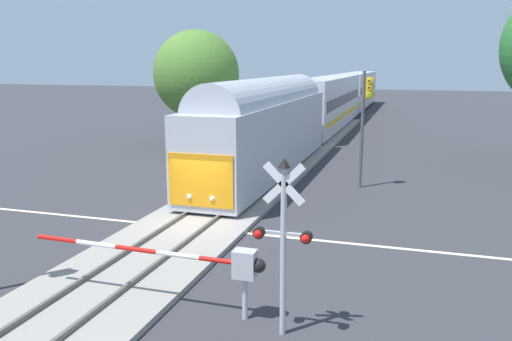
{
  "coord_description": "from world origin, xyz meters",
  "views": [
    {
      "loc": [
        8.06,
        -17.76,
        6.28
      ],
      "look_at": [
        1.97,
        1.98,
        2.0
      ],
      "focal_mm": 36.64,
      "sensor_mm": 36.0,
      "label": 1
    }
  ],
  "objects": [
    {
      "name": "railway_track",
      "position": [
        0.0,
        0.0,
        0.1
      ],
      "size": [
        4.4,
        80.0,
        0.32
      ],
      "color": "gray",
      "rests_on": "ground"
    },
    {
      "name": "oak_behind_train",
      "position": [
        -7.89,
        18.82,
        5.41
      ],
      "size": [
        6.4,
        6.4,
        8.69
      ],
      "color": "brown",
      "rests_on": "ground"
    },
    {
      "name": "crossing_signal_mast",
      "position": [
        5.33,
        -6.82,
        2.57
      ],
      "size": [
        1.36,
        0.44,
        4.22
      ],
      "color": "#B2B2B7",
      "rests_on": "ground"
    },
    {
      "name": "traffic_signal_far_side",
      "position": [
        5.6,
        8.69,
        3.93
      ],
      "size": [
        0.53,
        0.38,
        5.88
      ],
      "color": "#4C4C51",
      "rests_on": "ground"
    },
    {
      "name": "crossing_gate_near",
      "position": [
        3.43,
        -6.34,
        1.4
      ],
      "size": [
        6.59,
        0.4,
        1.8
      ],
      "color": "#B7B7BC",
      "rests_on": "ground"
    },
    {
      "name": "road_centre_stripe",
      "position": [
        0.0,
        0.0,
        0.0
      ],
      "size": [
        44.0,
        0.2,
        0.01
      ],
      "color": "beige",
      "rests_on": "ground"
    },
    {
      "name": "ground_plane",
      "position": [
        0.0,
        0.0,
        0.0
      ],
      "size": [
        220.0,
        220.0,
        0.0
      ],
      "primitive_type": "plane",
      "color": "#333338"
    },
    {
      "name": "commuter_train",
      "position": [
        0.0,
        32.32,
        2.73
      ],
      "size": [
        3.04,
        67.2,
        5.16
      ],
      "color": "#B2B7C1",
      "rests_on": "railway_track"
    }
  ]
}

